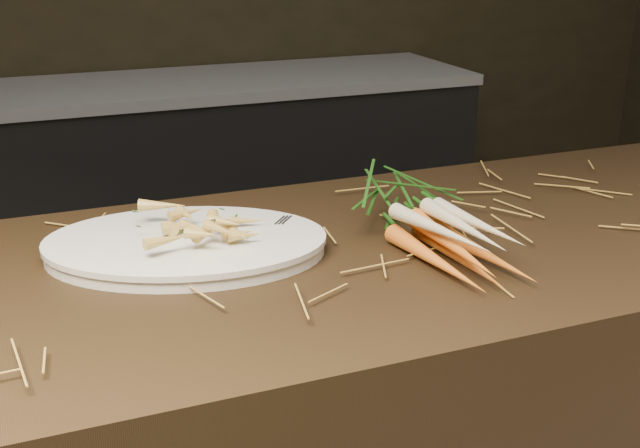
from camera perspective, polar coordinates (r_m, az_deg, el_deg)
The scene contains 6 objects.
back_counter at distance 3.23m, azimuth -5.77°, elevation 3.04°, with size 1.82×0.62×0.84m.
straw_bedding at distance 1.30m, azimuth 3.91°, elevation -1.10°, with size 1.40×0.60×0.02m, color #AA8535, non-canonical shape.
root_veg_bunch at distance 1.33m, azimuth 6.84°, elevation 0.78°, with size 0.16×0.46×0.09m.
serving_platter at distance 1.28m, azimuth -9.50°, elevation -1.65°, with size 0.44×0.29×0.02m, color white, non-canonical shape.
roasted_veg_heap at distance 1.27m, azimuth -9.60°, elevation -0.14°, with size 0.21×0.16×0.05m, color gold, non-canonical shape.
serving_fork at distance 1.25m, azimuth -2.50°, elevation -1.20°, with size 0.01×0.17×0.00m, color silver.
Camera 1 is at (-0.53, -0.79, 1.39)m, focal length 45.00 mm.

